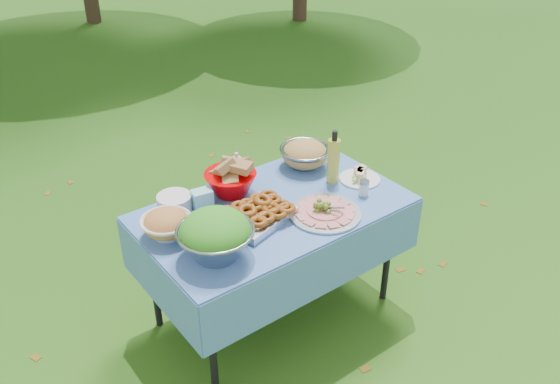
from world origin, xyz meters
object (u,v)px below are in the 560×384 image
(salad_bowl, at_px, (215,235))
(plate_stack, at_px, (174,202))
(pasta_bowl_steel, at_px, (305,154))
(charcuterie_platter, at_px, (325,207))
(oil_bottle, at_px, (334,157))
(bread_bowl, at_px, (230,178))
(picnic_table, at_px, (274,262))

(salad_bowl, relative_size, plate_stack, 1.98)
(pasta_bowl_steel, relative_size, charcuterie_platter, 0.78)
(pasta_bowl_steel, relative_size, oil_bottle, 0.94)
(salad_bowl, distance_m, charcuterie_platter, 0.67)
(plate_stack, bearing_deg, salad_bowl, -94.94)
(salad_bowl, bearing_deg, bread_bowl, 50.08)
(picnic_table, bearing_deg, plate_stack, 143.54)
(bread_bowl, xyz_separation_m, oil_bottle, (0.55, -0.25, 0.06))
(plate_stack, distance_m, pasta_bowl_steel, 0.88)
(oil_bottle, bearing_deg, plate_stack, 161.08)
(picnic_table, height_order, bread_bowl, bread_bowl)
(pasta_bowl_steel, height_order, oil_bottle, oil_bottle)
(bread_bowl, relative_size, oil_bottle, 0.92)
(charcuterie_platter, distance_m, oil_bottle, 0.38)
(picnic_table, relative_size, plate_stack, 7.67)
(picnic_table, height_order, pasta_bowl_steel, pasta_bowl_steel)
(picnic_table, height_order, plate_stack, plate_stack)
(picnic_table, distance_m, bread_bowl, 0.56)
(picnic_table, xyz_separation_m, bread_bowl, (-0.11, 0.27, 0.48))
(salad_bowl, relative_size, oil_bottle, 1.16)
(plate_stack, height_order, pasta_bowl_steel, pasta_bowl_steel)
(picnic_table, distance_m, oil_bottle, 0.70)
(plate_stack, height_order, bread_bowl, bread_bowl)
(plate_stack, distance_m, bread_bowl, 0.34)
(salad_bowl, bearing_deg, oil_bottle, 12.26)
(plate_stack, bearing_deg, picnic_table, -36.46)
(oil_bottle, bearing_deg, charcuterie_platter, -137.90)
(plate_stack, bearing_deg, charcuterie_platter, -41.50)
(picnic_table, bearing_deg, charcuterie_platter, -51.07)
(pasta_bowl_steel, bearing_deg, oil_bottle, -87.57)
(charcuterie_platter, bearing_deg, salad_bowl, 176.50)
(bread_bowl, bearing_deg, pasta_bowl_steel, 0.14)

